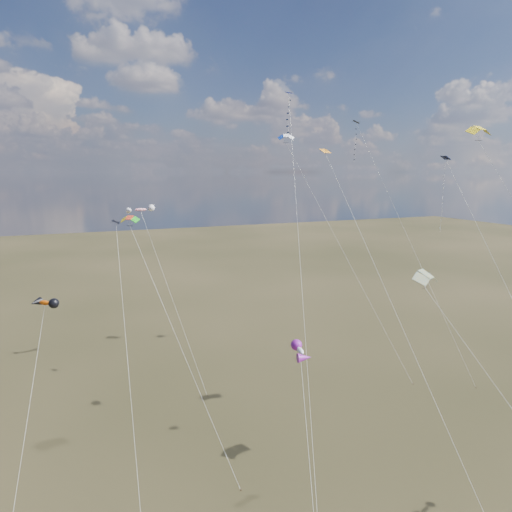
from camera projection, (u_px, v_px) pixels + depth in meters
name	position (u px, v px, depth m)	size (l,w,h in m)	color
diamond_black_high	(362.00, 155.00, 65.59)	(8.98, 17.92, 35.05)	black
diamond_navy_tall	(290.00, 138.00, 50.36)	(9.43, 24.49, 36.68)	#070D47
diamond_black_mid	(122.00, 297.00, 44.60)	(1.62, 19.13, 22.65)	black
diamond_navy_right	(451.00, 211.00, 39.52)	(1.17, 20.60, 29.08)	#0E164E
diamond_orange_center	(370.00, 253.00, 39.78)	(1.77, 24.99, 29.96)	orange
parafoil_yellow	(480.00, 129.00, 45.40)	(12.71, 16.14, 32.70)	gold
parafoil_blue_white	(287.00, 137.00, 65.62)	(12.19, 17.95, 33.49)	#103EC1
parafoil_striped	(426.00, 274.00, 38.95)	(9.44, 13.90, 19.85)	#EEAA17
parafoil_tricolor	(130.00, 219.00, 48.44)	(7.53, 17.35, 23.43)	yellow
novelty_orange_black	(44.00, 303.00, 41.69)	(4.68, 11.63, 16.43)	#CC4A05
novelty_white_purple	(300.00, 352.00, 30.28)	(3.06, 9.51, 16.39)	white
novelty_redwhite_stripe	(141.00, 210.00, 63.23)	(7.02, 14.21, 23.16)	red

